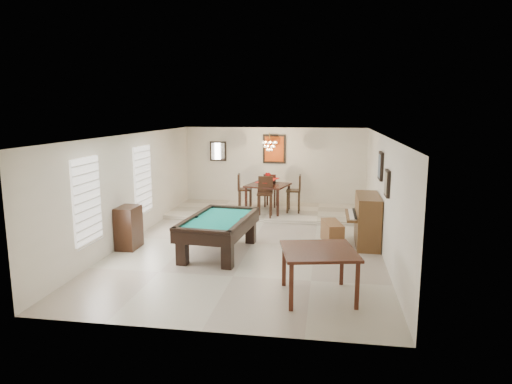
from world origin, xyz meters
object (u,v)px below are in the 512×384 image
(piano_bench, at_px, (332,233))
(dining_chair_west, at_px, (245,192))
(dining_chair_north, at_px, (271,190))
(dining_chair_east, at_px, (293,194))
(pool_table, at_px, (219,236))
(upright_piano, at_px, (361,220))
(square_table, at_px, (318,273))
(chandelier, at_px, (269,143))
(dining_table, at_px, (268,196))
(dining_chair_south, at_px, (265,197))
(flower_vase, at_px, (268,176))
(apothecary_chest, at_px, (129,227))

(piano_bench, bearing_deg, dining_chair_west, 134.02)
(dining_chair_north, relative_size, dining_chair_east, 0.93)
(pool_table, distance_m, upright_piano, 3.40)
(square_table, xyz_separation_m, dining_chair_east, (-0.89, 5.98, 0.27))
(dining_chair_north, height_order, chandelier, chandelier)
(pool_table, xyz_separation_m, piano_bench, (2.51, 1.16, -0.13))
(dining_table, distance_m, dining_chair_east, 0.78)
(pool_table, height_order, dining_table, dining_table)
(dining_table, distance_m, dining_chair_south, 0.74)
(upright_piano, bearing_deg, pool_table, -160.04)
(dining_table, height_order, dining_chair_east, dining_chair_east)
(flower_vase, relative_size, dining_chair_south, 0.22)
(square_table, xyz_separation_m, chandelier, (-1.65, 6.17, 1.78))
(piano_bench, distance_m, flower_vase, 3.44)
(upright_piano, xyz_separation_m, flower_vase, (-2.59, 2.70, 0.60))
(pool_table, relative_size, upright_piano, 1.64)
(apothecary_chest, height_order, chandelier, chandelier)
(pool_table, height_order, dining_chair_north, dining_chair_north)
(dining_chair_north, distance_m, dining_chair_west, 1.00)
(dining_chair_north, bearing_deg, upright_piano, 134.19)
(dining_chair_south, height_order, dining_chair_north, dining_chair_south)
(upright_piano, relative_size, dining_table, 1.25)
(piano_bench, relative_size, dining_table, 0.82)
(dining_chair_south, bearing_deg, square_table, -74.75)
(square_table, relative_size, dining_chair_west, 1.08)
(upright_piano, xyz_separation_m, chandelier, (-2.58, 2.89, 1.60))
(apothecary_chest, xyz_separation_m, dining_chair_north, (2.75, 4.55, 0.16))
(dining_table, xyz_separation_m, dining_chair_north, (0.01, 0.71, 0.05))
(piano_bench, relative_size, flower_vase, 3.77)
(dining_chair_south, xyz_separation_m, dining_chair_north, (-0.00, 1.45, -0.05))
(dining_chair_east, height_order, chandelier, chandelier)
(dining_chair_west, distance_m, dining_chair_east, 1.48)
(apothecary_chest, bearing_deg, pool_table, -0.65)
(upright_piano, relative_size, chandelier, 2.40)
(dining_chair_east, bearing_deg, dining_table, -91.02)
(square_table, height_order, dining_chair_south, dining_chair_south)
(piano_bench, height_order, dining_table, dining_table)
(dining_chair_south, height_order, dining_chair_east, dining_chair_south)
(flower_vase, bearing_deg, dining_chair_east, 0.24)
(chandelier, bearing_deg, dining_chair_west, -166.47)
(square_table, bearing_deg, upright_piano, 74.14)
(pool_table, height_order, dining_chair_south, dining_chair_south)
(flower_vase, xyz_separation_m, dining_chair_north, (0.01, 0.71, -0.55))
(square_table, relative_size, dining_table, 1.06)
(dining_chair_north, bearing_deg, piano_bench, 126.33)
(pool_table, height_order, dining_chair_west, dining_chair_west)
(chandelier, bearing_deg, dining_chair_east, -13.75)
(apothecary_chest, height_order, dining_chair_north, dining_chair_north)
(apothecary_chest, distance_m, dining_chair_south, 4.15)
(square_table, relative_size, dining_chair_north, 1.15)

